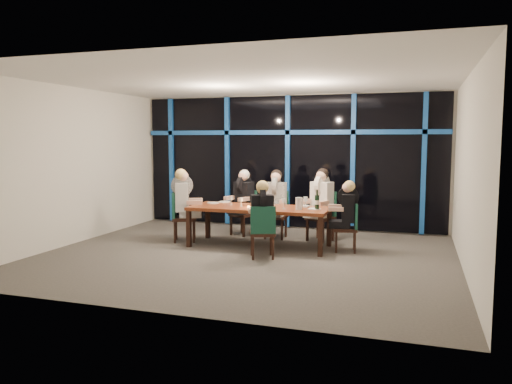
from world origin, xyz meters
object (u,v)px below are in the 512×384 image
chair_far_mid (277,212)px  chair_far_left (245,210)px  chair_near_mid (263,229)px  diner_far_right (321,194)px  wine_bottle (317,202)px  water_pitcher (299,204)px  chair_far_right (323,213)px  diner_near_mid (262,207)px  diner_end_right (346,205)px  chair_end_right (350,225)px  diner_end_left (184,194)px  dining_table (259,211)px  diner_far_left (243,193)px  chair_end_left (180,214)px  diner_far_mid (276,194)px

chair_far_mid → chair_far_left: bearing=168.9°
chair_far_mid → chair_near_mid: (0.28, -1.85, -0.03)m
diner_far_right → chair_far_mid: bearing=-160.9°
chair_near_mid → wine_bottle: (0.75, 0.88, 0.39)m
water_pitcher → chair_far_right: bearing=76.3°
diner_near_mid → diner_end_right: bearing=-166.4°
chair_near_mid → chair_end_right: bearing=-164.9°
chair_far_left → diner_end_left: diner_end_left is taller
dining_table → chair_end_right: (1.67, 0.11, -0.20)m
diner_end_left → dining_table: bearing=-113.6°
diner_near_mid → diner_far_right: bearing=-133.8°
chair_near_mid → water_pitcher: (0.44, 0.76, 0.36)m
chair_near_mid → diner_far_right: bearing=-132.2°
diner_end_left → diner_end_right: bearing=-111.6°
chair_end_right → wine_bottle: size_ratio=2.41×
diner_far_left → diner_end_right: diner_far_left is taller
chair_end_left → chair_near_mid: bearing=-137.1°
diner_far_left → diner_near_mid: (1.00, -1.82, -0.03)m
diner_far_mid → chair_end_left: bearing=-154.6°
diner_far_right → chair_end_left: bearing=-137.5°
dining_table → chair_far_mid: size_ratio=2.73×
chair_far_right → diner_far_left: size_ratio=1.08×
diner_far_right → chair_end_right: bearing=-24.7°
diner_far_mid → diner_end_left: size_ratio=0.97×
chair_far_mid → diner_far_left: (-0.75, 0.04, 0.36)m
chair_end_left → diner_near_mid: bearing=-135.7°
water_pitcher → wine_bottle: bearing=19.6°
dining_table → diner_far_right: (0.99, 0.87, 0.26)m
chair_far_mid → diner_end_left: 1.91m
chair_far_left → wine_bottle: 2.08m
chair_end_right → water_pitcher: size_ratio=3.92×
chair_far_mid → diner_near_mid: diner_near_mid is taller
water_pitcher → chair_end_right: bearing=14.2°
chair_far_left → chair_far_right: size_ratio=0.95×
chair_far_left → diner_end_right: bearing=-2.3°
wine_bottle → water_pitcher: 0.33m
chair_far_left → chair_near_mid: bearing=-42.1°
chair_far_right → diner_far_mid: bearing=-151.3°
diner_far_right → diner_end_right: 0.99m
water_pitcher → diner_near_mid: bearing=-125.9°
dining_table → chair_far_left: (-0.65, 1.06, -0.16)m
chair_far_mid → wine_bottle: bearing=-45.6°
chair_far_right → diner_end_left: diner_end_left is taller
chair_far_mid → chair_far_right: 0.96m
diner_far_left → diner_far_mid: bearing=11.9°
dining_table → chair_far_right: size_ratio=2.65×
dining_table → chair_end_left: 1.64m
diner_far_right → wine_bottle: size_ratio=2.65×
chair_end_right → diner_end_left: bearing=-97.4°
chair_far_left → diner_far_left: (-0.03, -0.07, 0.37)m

